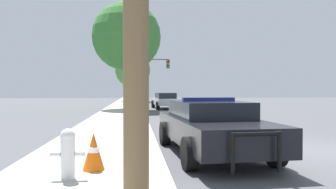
% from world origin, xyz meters
% --- Properties ---
extents(ground_plane, '(110.00, 110.00, 0.00)m').
position_xyz_m(ground_plane, '(0.00, 0.00, 0.00)').
color(ground_plane, '#4F4F54').
extents(sidewalk_left, '(3.00, 110.00, 0.13)m').
position_xyz_m(sidewalk_left, '(-5.10, 0.00, 0.07)').
color(sidewalk_left, '#BCB7AD').
rests_on(sidewalk_left, ground_plane).
extents(police_car, '(2.31, 5.13, 1.39)m').
position_xyz_m(police_car, '(-2.35, -0.27, 0.71)').
color(police_car, black).
rests_on(police_car, ground_plane).
extents(fire_hydrant, '(0.55, 0.24, 0.82)m').
position_xyz_m(fire_hydrant, '(-5.31, -2.74, 0.57)').
color(fire_hydrant, white).
rests_on(fire_hydrant, sidewalk_left).
extents(traffic_light, '(3.63, 0.35, 4.67)m').
position_xyz_m(traffic_light, '(-2.81, 24.74, 3.45)').
color(traffic_light, '#424247').
rests_on(traffic_light, sidewalk_left).
extents(car_background_midblock, '(2.12, 4.70, 1.32)m').
position_xyz_m(car_background_midblock, '(-1.73, 18.87, 0.71)').
color(car_background_midblock, '#B7B7BC').
rests_on(car_background_midblock, ground_plane).
extents(tree_sidewalk_mid, '(5.31, 5.31, 8.23)m').
position_xyz_m(tree_sidewalk_mid, '(-4.86, 17.31, 5.70)').
color(tree_sidewalk_mid, brown).
rests_on(tree_sidewalk_mid, sidewalk_left).
extents(tree_sidewalk_far, '(4.58, 4.58, 6.34)m').
position_xyz_m(tree_sidewalk_far, '(-4.53, 35.00, 4.17)').
color(tree_sidewalk_far, brown).
rests_on(tree_sidewalk_far, sidewalk_left).
extents(traffic_cone, '(0.40, 0.40, 0.68)m').
position_xyz_m(traffic_cone, '(-4.96, -2.20, 0.47)').
color(traffic_cone, orange).
rests_on(traffic_cone, sidewalk_left).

